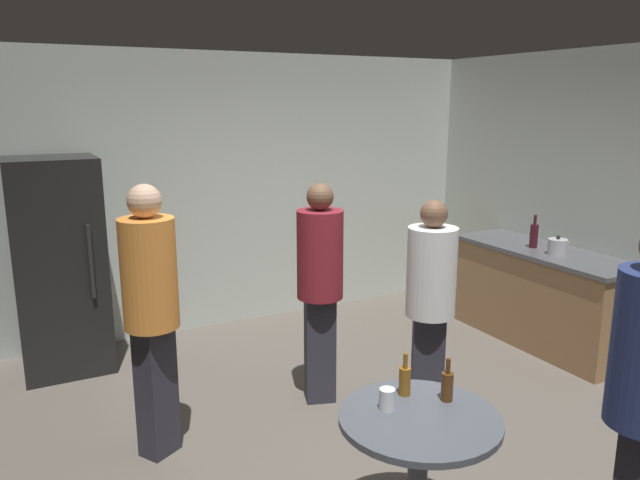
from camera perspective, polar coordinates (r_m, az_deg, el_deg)
ground_plane at (r=4.39m, az=5.53°, el=-18.53°), size 5.20×5.20×0.10m
wall_back at (r=6.18m, az=-7.60°, el=4.52°), size 5.32×0.06×2.70m
refrigerator at (r=5.50m, az=-23.19°, el=-2.25°), size 0.70×0.68×1.80m
kitchen_counter at (r=6.10m, az=19.97°, el=-4.94°), size 0.64×1.81×0.90m
kettle at (r=5.82m, az=21.36°, el=-0.58°), size 0.24×0.17×0.18m
wine_bottle_on_counter at (r=6.00m, az=19.39°, el=0.43°), size 0.08×0.08×0.31m
foreground_table at (r=3.18m, az=9.25°, el=-17.58°), size 0.80×0.80×0.73m
beer_bottle_amber at (r=3.28m, az=7.95°, el=-12.83°), size 0.06×0.06×0.23m
beer_bottle_brown at (r=3.26m, az=11.82°, el=-13.16°), size 0.06×0.06×0.23m
plastic_cup_white at (r=3.14m, az=6.30°, el=-14.59°), size 0.08×0.08×0.11m
person_in_orange_shirt at (r=3.91m, az=-15.55°, el=-5.53°), size 0.47×0.47×1.76m
person_in_white_shirt at (r=4.28m, az=10.30°, el=-5.12°), size 0.47×0.47×1.59m
person_in_maroon_shirt at (r=4.47m, az=-0.00°, el=-3.49°), size 0.43×0.43×1.67m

